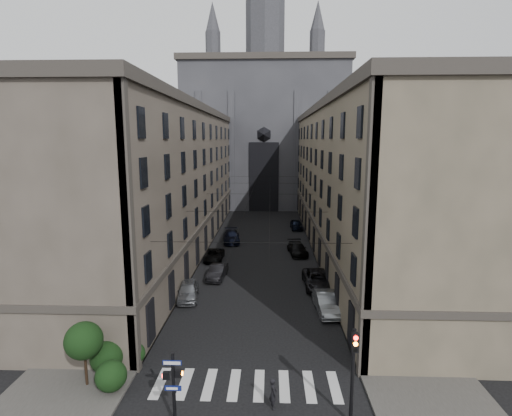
# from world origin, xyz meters

# --- Properties ---
(sidewalk_left) EXTENTS (7.00, 80.00, 0.15)m
(sidewalk_left) POSITION_xyz_m (-10.50, 36.00, 0.07)
(sidewalk_left) COLOR #383533
(sidewalk_left) RESTS_ON ground
(sidewalk_right) EXTENTS (7.00, 80.00, 0.15)m
(sidewalk_right) POSITION_xyz_m (10.50, 36.00, 0.07)
(sidewalk_right) COLOR #383533
(sidewalk_right) RESTS_ON ground
(zebra_crossing) EXTENTS (11.00, 3.20, 0.01)m
(zebra_crossing) POSITION_xyz_m (0.00, 5.00, 0.01)
(zebra_crossing) COLOR beige
(zebra_crossing) RESTS_ON ground
(building_left) EXTENTS (13.60, 60.60, 18.85)m
(building_left) POSITION_xyz_m (-13.44, 36.00, 9.34)
(building_left) COLOR #463F36
(building_left) RESTS_ON ground
(building_right) EXTENTS (13.60, 60.60, 18.85)m
(building_right) POSITION_xyz_m (13.44, 36.00, 9.34)
(building_right) COLOR brown
(building_right) RESTS_ON ground
(gothic_tower) EXTENTS (35.00, 23.00, 58.00)m
(gothic_tower) POSITION_xyz_m (0.00, 74.96, 17.80)
(gothic_tower) COLOR #2D2D33
(gothic_tower) RESTS_ON ground
(pedestrian_signal_left) EXTENTS (1.02, 0.38, 4.00)m
(pedestrian_signal_left) POSITION_xyz_m (-3.51, 1.50, 2.32)
(pedestrian_signal_left) COLOR black
(pedestrian_signal_left) RESTS_ON ground
(traffic_light_right) EXTENTS (0.34, 0.50, 5.20)m
(traffic_light_right) POSITION_xyz_m (5.60, 1.92, 3.29)
(traffic_light_right) COLOR black
(traffic_light_right) RESTS_ON ground
(shrub_cluster) EXTENTS (3.90, 4.40, 3.90)m
(shrub_cluster) POSITION_xyz_m (-8.72, 5.01, 1.80)
(shrub_cluster) COLOR black
(shrub_cluster) RESTS_ON sidewalk_left
(tram_wires) EXTENTS (14.00, 60.00, 0.43)m
(tram_wires) POSITION_xyz_m (0.00, 35.63, 7.25)
(tram_wires) COLOR black
(tram_wires) RESTS_ON ground
(car_left_near) EXTENTS (2.46, 4.84, 1.58)m
(car_left_near) POSITION_xyz_m (-6.20, 17.93, 0.79)
(car_left_near) COLOR gray
(car_left_near) RESTS_ON ground
(car_left_midnear) EXTENTS (1.92, 4.52, 1.45)m
(car_left_midnear) POSITION_xyz_m (-4.20, 23.48, 0.73)
(car_left_midnear) COLOR black
(car_left_midnear) RESTS_ON ground
(car_left_midfar) EXTENTS (2.16, 4.68, 1.30)m
(car_left_midfar) POSITION_xyz_m (-5.46, 29.88, 0.65)
(car_left_midfar) COLOR black
(car_left_midfar) RESTS_ON ground
(car_left_far) EXTENTS (2.94, 5.82, 1.62)m
(car_left_far) POSITION_xyz_m (-4.20, 38.68, 0.81)
(car_left_far) COLOR black
(car_left_far) RESTS_ON ground
(car_right_near) EXTENTS (2.07, 5.09, 1.64)m
(car_right_near) POSITION_xyz_m (6.20, 15.51, 0.82)
(car_right_near) COLOR gray
(car_right_near) RESTS_ON ground
(car_right_midnear) EXTENTS (2.84, 5.88, 1.61)m
(car_right_midnear) POSITION_xyz_m (6.11, 21.26, 0.81)
(car_right_midnear) COLOR black
(car_right_midnear) RESTS_ON ground
(car_right_midfar) EXTENTS (2.71, 5.36, 1.49)m
(car_right_midfar) POSITION_xyz_m (4.86, 32.80, 0.75)
(car_right_midfar) COLOR black
(car_right_midfar) RESTS_ON ground
(car_right_far) EXTENTS (2.08, 4.60, 1.53)m
(car_right_far) POSITION_xyz_m (5.67, 47.49, 0.77)
(car_right_far) COLOR black
(car_right_far) RESTS_ON ground
(pedestrian) EXTENTS (0.56, 0.72, 1.76)m
(pedestrian) POSITION_xyz_m (1.57, 3.00, 0.88)
(pedestrian) COLOR black
(pedestrian) RESTS_ON ground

